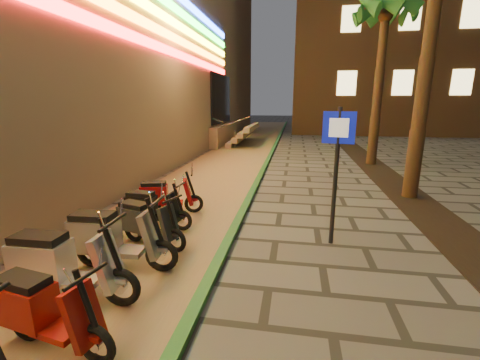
% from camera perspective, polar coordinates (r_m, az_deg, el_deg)
% --- Properties ---
extents(parking_strip, '(3.40, 60.00, 0.01)m').
position_cam_1_polar(parking_strip, '(13.13, -3.20, 2.08)').
color(parking_strip, '#8C7251').
rests_on(parking_strip, ground).
extents(green_curb, '(0.18, 60.00, 0.10)m').
position_cam_1_polar(green_curb, '(12.86, 4.21, 2.01)').
color(green_curb, '#25632A').
rests_on(green_curb, ground).
extents(planting_strip, '(1.20, 40.00, 0.02)m').
position_cam_1_polar(planting_strip, '(8.64, 31.82, -6.32)').
color(planting_strip, black).
rests_on(planting_strip, ground).
extents(palm_d, '(2.97, 3.02, 7.16)m').
position_cam_1_polar(palm_d, '(15.25, 24.45, 25.08)').
color(palm_d, '#472D19').
rests_on(palm_d, ground).
extents(pedestrian_sign, '(0.56, 0.14, 2.59)m').
position_cam_1_polar(pedestrian_sign, '(6.11, 16.83, 3.76)').
color(pedestrian_sign, black).
rests_on(pedestrian_sign, ground).
extents(scooter_4, '(1.52, 0.65, 1.07)m').
position_cam_1_polar(scooter_4, '(4.35, -31.76, -19.11)').
color(scooter_4, black).
rests_on(scooter_4, ground).
extents(scooter_5, '(1.77, 0.62, 1.25)m').
position_cam_1_polar(scooter_5, '(5.07, -29.31, -12.98)').
color(scooter_5, black).
rests_on(scooter_5, ground).
extents(scooter_6, '(1.76, 0.62, 1.24)m').
position_cam_1_polar(scooter_6, '(5.65, -21.97, -9.52)').
color(scooter_6, black).
rests_on(scooter_6, ground).
extents(scooter_7, '(1.48, 0.78, 1.05)m').
position_cam_1_polar(scooter_7, '(6.38, -16.60, -7.16)').
color(scooter_7, black).
rests_on(scooter_7, ground).
extents(scooter_8, '(1.47, 0.51, 1.04)m').
position_cam_1_polar(scooter_8, '(7.16, -15.54, -4.83)').
color(scooter_8, black).
rests_on(scooter_8, ground).
extents(scooter_9, '(1.49, 0.76, 1.05)m').
position_cam_1_polar(scooter_9, '(7.97, -13.36, -2.74)').
color(scooter_9, black).
rests_on(scooter_9, ground).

